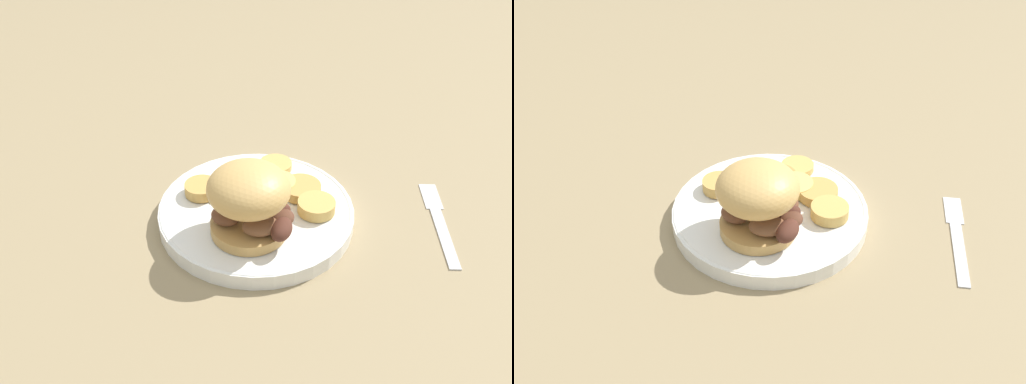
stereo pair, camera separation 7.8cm
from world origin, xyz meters
TOP-DOWN VIEW (x-y plane):
  - ground_plane at (0.00, 0.00)m, footprint 4.00×4.00m
  - dinner_plate at (0.00, 0.00)m, footprint 0.26×0.26m
  - sandwich at (-0.03, 0.04)m, footprint 0.12×0.11m
  - potato_round_0 at (-0.02, -0.07)m, footprint 0.05×0.05m
  - potato_round_1 at (0.05, -0.08)m, footprint 0.05×0.05m
  - potato_round_2 at (0.07, 0.03)m, footprint 0.05×0.05m
  - potato_round_3 at (0.04, -0.04)m, footprint 0.05×0.05m
  - potato_round_4 at (-0.06, -0.05)m, footprint 0.05×0.05m
  - potato_round_5 at (0.05, -0.00)m, footprint 0.05×0.05m
  - potato_round_6 at (0.01, -0.05)m, footprint 0.05×0.05m
  - fork at (-0.17, -0.18)m, footprint 0.14×0.14m

SIDE VIEW (x-z plane):
  - ground_plane at x=0.00m, z-range 0.00..0.00m
  - fork at x=-0.17m, z-range 0.00..0.00m
  - dinner_plate at x=0.00m, z-range 0.00..0.02m
  - potato_round_1 at x=0.05m, z-range 0.02..0.03m
  - potato_round_3 at x=0.04m, z-range 0.02..0.04m
  - potato_round_0 at x=-0.02m, z-range 0.02..0.04m
  - potato_round_5 at x=0.05m, z-range 0.02..0.04m
  - potato_round_6 at x=0.01m, z-range 0.02..0.04m
  - potato_round_2 at x=0.07m, z-range 0.02..0.04m
  - potato_round_4 at x=-0.06m, z-range 0.02..0.04m
  - sandwich at x=-0.03m, z-range 0.03..0.12m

